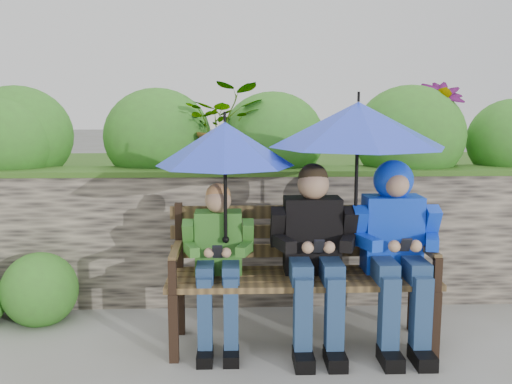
{
  "coord_description": "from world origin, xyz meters",
  "views": [
    {
      "loc": [
        -0.14,
        -3.55,
        1.52
      ],
      "look_at": [
        0.0,
        0.1,
        0.95
      ],
      "focal_mm": 40.0,
      "sensor_mm": 36.0,
      "label": 1
    }
  ],
  "objects_px": {
    "umbrella_left": "(225,144)",
    "boy_right": "(396,238)",
    "boy_left": "(218,256)",
    "umbrella_right": "(358,125)",
    "park_bench": "(300,265)",
    "boy_middle": "(314,248)"
  },
  "relations": [
    {
      "from": "umbrella_left",
      "to": "boy_right",
      "type": "bearing_deg",
      "value": 1.24
    },
    {
      "from": "boy_left",
      "to": "umbrella_left",
      "type": "height_order",
      "value": "umbrella_left"
    },
    {
      "from": "boy_left",
      "to": "umbrella_left",
      "type": "distance_m",
      "value": 0.7
    },
    {
      "from": "boy_right",
      "to": "umbrella_right",
      "type": "distance_m",
      "value": 0.75
    },
    {
      "from": "park_bench",
      "to": "boy_middle",
      "type": "distance_m",
      "value": 0.17
    },
    {
      "from": "boy_middle",
      "to": "umbrella_right",
      "type": "bearing_deg",
      "value": 8.55
    },
    {
      "from": "umbrella_left",
      "to": "boy_left",
      "type": "bearing_deg",
      "value": 153.46
    },
    {
      "from": "umbrella_right",
      "to": "park_bench",
      "type": "bearing_deg",
      "value": 172.86
    },
    {
      "from": "park_bench",
      "to": "boy_left",
      "type": "xyz_separation_m",
      "value": [
        -0.52,
        -0.07,
        0.08
      ]
    },
    {
      "from": "boy_middle",
      "to": "umbrella_left",
      "type": "bearing_deg",
      "value": -178.82
    },
    {
      "from": "umbrella_left",
      "to": "umbrella_right",
      "type": "relative_size",
      "value": 0.77
    },
    {
      "from": "boy_left",
      "to": "umbrella_right",
      "type": "distance_m",
      "value": 1.17
    },
    {
      "from": "boy_left",
      "to": "boy_right",
      "type": "relative_size",
      "value": 0.88
    },
    {
      "from": "boy_middle",
      "to": "umbrella_right",
      "type": "xyz_separation_m",
      "value": [
        0.26,
        0.04,
        0.76
      ]
    },
    {
      "from": "boy_right",
      "to": "boy_left",
      "type": "bearing_deg",
      "value": 179.97
    },
    {
      "from": "boy_left",
      "to": "umbrella_left",
      "type": "xyz_separation_m",
      "value": [
        0.05,
        -0.02,
        0.69
      ]
    },
    {
      "from": "park_bench",
      "to": "boy_right",
      "type": "bearing_deg",
      "value": -6.76
    },
    {
      "from": "boy_right",
      "to": "umbrella_left",
      "type": "bearing_deg",
      "value": -178.76
    },
    {
      "from": "boy_middle",
      "to": "umbrella_left",
      "type": "xyz_separation_m",
      "value": [
        -0.55,
        -0.01,
        0.64
      ]
    },
    {
      "from": "boy_middle",
      "to": "umbrella_left",
      "type": "distance_m",
      "value": 0.84
    },
    {
      "from": "park_bench",
      "to": "umbrella_left",
      "type": "distance_m",
      "value": 0.91
    },
    {
      "from": "park_bench",
      "to": "umbrella_left",
      "type": "xyz_separation_m",
      "value": [
        -0.47,
        -0.09,
        0.78
      ]
    }
  ]
}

